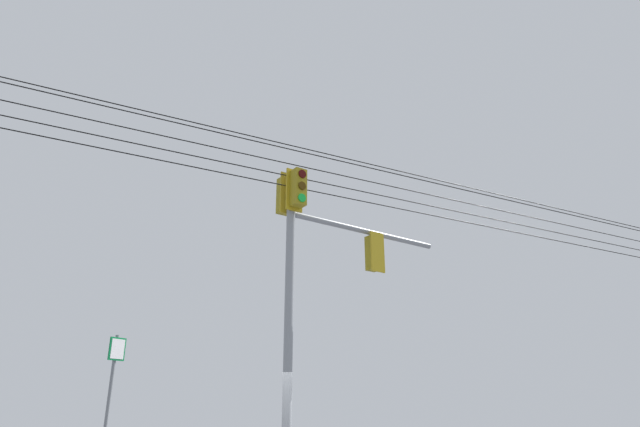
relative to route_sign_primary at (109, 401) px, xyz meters
The scene contains 3 objects.
signal_mast_assembly 5.17m from the route_sign_primary, 54.96° to the right, with size 3.98×3.51×7.13m.
route_sign_primary is the anchor object (origin of this frame).
overhead_wire_span 7.11m from the route_sign_primary, 56.00° to the right, with size 17.06×20.94×1.72m.
Camera 1 is at (-10.36, -3.36, 1.88)m, focal length 29.17 mm.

